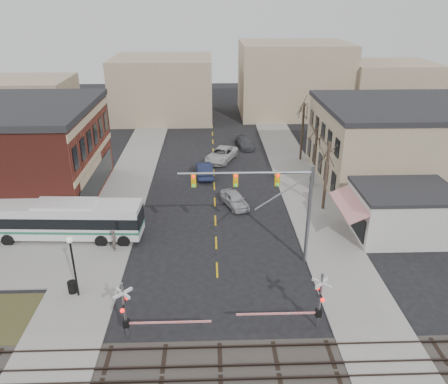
# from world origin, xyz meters

# --- Properties ---
(ground) EXTENTS (160.00, 160.00, 0.00)m
(ground) POSITION_xyz_m (0.00, 0.00, 0.00)
(ground) COLOR black
(ground) RESTS_ON ground
(sidewalk_west) EXTENTS (5.00, 60.00, 0.12)m
(sidewalk_west) POSITION_xyz_m (-9.50, 20.00, 0.06)
(sidewalk_west) COLOR gray
(sidewalk_west) RESTS_ON ground
(sidewalk_east) EXTENTS (5.00, 60.00, 0.12)m
(sidewalk_east) POSITION_xyz_m (9.50, 20.00, 0.06)
(sidewalk_east) COLOR gray
(sidewalk_east) RESTS_ON ground
(ballast_strip) EXTENTS (160.00, 5.00, 0.06)m
(ballast_strip) POSITION_xyz_m (0.00, -8.00, 0.03)
(ballast_strip) COLOR #332D28
(ballast_strip) RESTS_ON ground
(rail_tracks) EXTENTS (160.00, 3.91, 0.14)m
(rail_tracks) POSITION_xyz_m (0.00, -8.00, 0.12)
(rail_tracks) COLOR #2D231E
(rail_tracks) RESTS_ON ground
(tan_building) EXTENTS (20.30, 15.30, 8.50)m
(tan_building) POSITION_xyz_m (22.00, 20.00, 4.26)
(tan_building) COLOR tan
(tan_building) RESTS_ON ground
(awning_shop) EXTENTS (9.74, 6.20, 4.30)m
(awning_shop) POSITION_xyz_m (15.97, 7.00, 2.16)
(awning_shop) COLOR beige
(awning_shop) RESTS_ON ground
(tree_east_a) EXTENTS (0.28, 0.28, 6.75)m
(tree_east_a) POSITION_xyz_m (10.50, 12.00, 3.50)
(tree_east_a) COLOR #382B21
(tree_east_a) RESTS_ON sidewalk_east
(tree_east_b) EXTENTS (0.28, 0.28, 6.30)m
(tree_east_b) POSITION_xyz_m (10.80, 18.00, 3.27)
(tree_east_b) COLOR #382B21
(tree_east_b) RESTS_ON sidewalk_east
(tree_east_c) EXTENTS (0.28, 0.28, 7.20)m
(tree_east_c) POSITION_xyz_m (11.00, 26.00, 3.72)
(tree_east_c) COLOR #382B21
(tree_east_c) RESTS_ON sidewalk_east
(transit_bus) EXTENTS (12.63, 3.38, 3.22)m
(transit_bus) POSITION_xyz_m (-12.53, 7.25, 1.82)
(transit_bus) COLOR silver
(transit_bus) RESTS_ON ground
(traffic_signal_mast) EXTENTS (9.77, 0.30, 8.00)m
(traffic_signal_mast) POSITION_xyz_m (4.19, 3.00, 5.73)
(traffic_signal_mast) COLOR gray
(traffic_signal_mast) RESTS_ON ground
(rr_crossing_west) EXTENTS (5.60, 1.36, 4.00)m
(rr_crossing_west) POSITION_xyz_m (-5.14, -4.98, 1.97)
(rr_crossing_west) COLOR gray
(rr_crossing_west) RESTS_ON ground
(rr_crossing_east) EXTENTS (5.60, 1.36, 4.00)m
(rr_crossing_east) POSITION_xyz_m (5.73, -4.42, 1.97)
(rr_crossing_east) COLOR gray
(rr_crossing_east) RESTS_ON ground
(street_lamp) EXTENTS (0.44, 0.44, 4.61)m
(street_lamp) POSITION_xyz_m (-9.63, -0.86, 3.39)
(street_lamp) COLOR black
(street_lamp) RESTS_ON sidewalk_west
(trash_bin) EXTENTS (0.60, 0.60, 0.87)m
(trash_bin) POSITION_xyz_m (-10.10, -0.52, 0.55)
(trash_bin) COLOR black
(trash_bin) RESTS_ON sidewalk_west
(car_a) EXTENTS (3.11, 4.58, 1.45)m
(car_a) POSITION_xyz_m (1.93, 13.03, 0.72)
(car_a) COLOR #ACADB1
(car_a) RESTS_ON ground
(car_b) EXTENTS (2.16, 5.07, 1.63)m
(car_b) POSITION_xyz_m (-1.08, 20.93, 0.81)
(car_b) COLOR #181F3D
(car_b) RESTS_ON ground
(car_c) EXTENTS (4.82, 6.39, 1.61)m
(car_c) POSITION_xyz_m (1.01, 26.13, 0.81)
(car_c) COLOR #B5B5B5
(car_c) RESTS_ON ground
(car_d) EXTENTS (2.63, 4.86, 1.34)m
(car_d) POSITION_xyz_m (4.33, 31.33, 0.67)
(car_d) COLOR #404145
(car_d) RESTS_ON ground
(pedestrian_near) EXTENTS (0.49, 0.71, 1.87)m
(pedestrian_near) POSITION_xyz_m (-8.23, 4.97, 1.05)
(pedestrian_near) COLOR #574945
(pedestrian_near) RESTS_ON sidewalk_west
(pedestrian_far) EXTENTS (1.03, 1.10, 1.81)m
(pedestrian_far) POSITION_xyz_m (-9.56, 8.42, 1.02)
(pedestrian_far) COLOR #36415F
(pedestrian_far) RESTS_ON sidewalk_west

